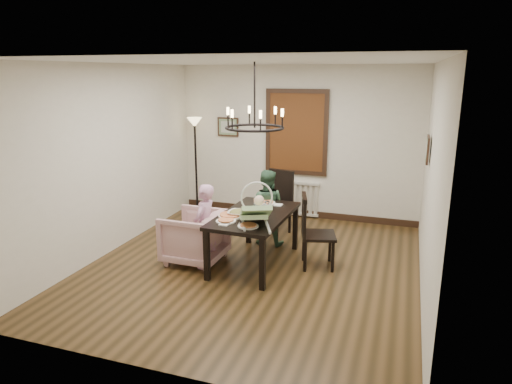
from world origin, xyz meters
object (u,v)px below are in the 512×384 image
Objects in this scene: chair_right at (319,231)px; armchair at (195,237)px; baby_bouncer at (255,211)px; chair_far at (274,203)px; elderly_woman at (205,233)px; floor_lamp at (196,167)px; dining_table at (255,220)px; seated_man at (266,214)px; drinking_glass at (257,208)px.

chair_right is 1.28× the size of armchair.
baby_bouncer is at bearing 74.94° from armchair.
baby_bouncer is (0.27, -1.76, 0.40)m from chair_far.
armchair is 0.83× the size of elderly_woman.
chair_right is at bearing 103.20° from armchair.
floor_lamp is at bearing 174.66° from chair_far.
elderly_woman is 0.93m from baby_bouncer.
armchair is at bearing -164.88° from dining_table.
armchair is (-0.76, -1.48, -0.17)m from chair_far.
armchair is (-1.73, -0.38, -0.15)m from chair_right.
seated_man is 0.80m from drinking_glass.
elderly_woman reaches higher than drinking_glass.
dining_table is at bearing -68.22° from chair_far.
seated_man is 0.56× the size of floor_lamp.
drinking_glass is at bearing -46.02° from floor_lamp.
armchair is 2.52m from floor_lamp.
elderly_woman is (-0.62, -0.32, -0.17)m from dining_table.
baby_bouncer reaches higher than chair_far.
armchair is 1.35× the size of baby_bouncer.
chair_far is 1.69m from elderly_woman.
armchair is at bearing -163.46° from drinking_glass.
baby_bouncer reaches higher than dining_table.
armchair is (-0.85, -0.19, -0.29)m from dining_table.
baby_bouncer is at bearing -74.09° from drinking_glass.
elderly_woman reaches higher than armchair.
dining_table is at bearing 119.90° from elderly_woman.
floor_lamp is (-1.27, 2.36, 0.40)m from elderly_woman.
armchair is 5.73× the size of drinking_glass.
chair_right is 1.14m from seated_man.
armchair is 1.21m from baby_bouncer.
floor_lamp reaches higher than chair_right.
seated_man reaches higher than armchair.
dining_table is 0.90× the size of floor_lamp.
chair_right is (0.88, 0.19, -0.14)m from dining_table.
seated_man is 1.65× the size of baby_bouncer.
dining_table is 0.17m from drinking_glass.
floor_lamp is at bearing -149.17° from elderly_woman.
chair_right reaches higher than dining_table.
elderly_woman is at bearing -61.80° from floor_lamp.
seated_man is (-0.96, 0.61, -0.02)m from chair_right.
elderly_woman is 0.99× the size of seated_man.
drinking_glass is at bearing 82.61° from chair_right.
chair_far reaches higher than dining_table.
chair_right is 1.73× the size of baby_bouncer.
dining_table is 1.62× the size of seated_man.
chair_right is 7.32× the size of drinking_glass.
baby_bouncer is at bearing -50.73° from floor_lamp.
chair_far reaches higher than seated_man.
dining_table is at bearing -104.89° from drinking_glass.
floor_lamp is at bearing -154.25° from armchair.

